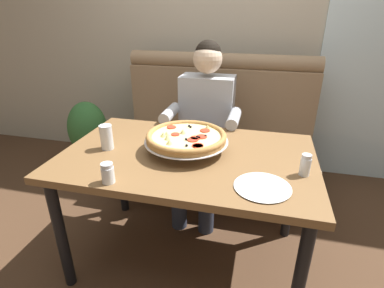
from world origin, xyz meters
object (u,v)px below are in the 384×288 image
drinking_glass (107,138)px  shaker_parmesan (305,166)px  potted_plant (89,134)px  patio_chair (343,99)px  pizza (186,137)px  plate_near_left (263,186)px  diner_main (204,120)px  dining_table (187,167)px  booth_bench (214,144)px  shaker_pepper_flakes (108,174)px

drinking_glass → shaker_parmesan: bearing=-2.3°
potted_plant → patio_chair: bearing=28.3°
shaker_parmesan → drinking_glass: drinking_glass is taller
pizza → shaker_parmesan: size_ratio=4.26×
plate_near_left → drinking_glass: bearing=166.7°
pizza → drinking_glass: drinking_glass is taller
plate_near_left → potted_plant: (-1.61, 1.13, -0.37)m
diner_main → shaker_parmesan: size_ratio=11.70×
potted_plant → pizza: bearing=-35.4°
dining_table → drinking_glass: (-0.46, -0.05, 0.15)m
pizza → potted_plant: bearing=144.6°
plate_near_left → potted_plant: size_ratio=0.36×
drinking_glass → patio_chair: drinking_glass is taller
booth_bench → drinking_glass: size_ratio=11.55×
pizza → diner_main: bearing=92.2°
dining_table → potted_plant: dining_table is taller
drinking_glass → plate_near_left: bearing=-13.3°
dining_table → drinking_glass: drinking_glass is taller
shaker_pepper_flakes → shaker_parmesan: bearing=18.0°
shaker_pepper_flakes → drinking_glass: bearing=119.0°
booth_bench → dining_table: size_ratio=1.18×
plate_near_left → drinking_glass: drinking_glass is taller
drinking_glass → patio_chair: size_ratio=0.16×
dining_table → pizza: size_ratio=2.96×
plate_near_left → shaker_parmesan: bearing=40.7°
shaker_parmesan → potted_plant: bearing=151.8°
pizza → patio_chair: same height
plate_near_left → drinking_glass: size_ratio=1.82×
pizza → patio_chair: (1.27, 2.16, -0.30)m
shaker_parmesan → potted_plant: (-1.80, 0.97, -0.40)m
pizza → shaker_parmesan: (0.62, -0.12, -0.03)m
diner_main → pizza: diner_main is taller
diner_main → patio_chair: size_ratio=1.48×
pizza → shaker_parmesan: bearing=-11.4°
plate_near_left → patio_chair: bearing=71.0°
pizza → patio_chair: size_ratio=0.54×
diner_main → potted_plant: (-1.16, 0.24, -0.32)m
booth_bench → potted_plant: size_ratio=2.32×
diner_main → pizza: size_ratio=2.75×
diner_main → drinking_glass: bearing=-121.5°
dining_table → pizza: 0.17m
dining_table → shaker_parmesan: size_ratio=12.61×
dining_table → patio_chair: patio_chair is taller
dining_table → patio_chair: 2.54m
diner_main → shaker_pepper_flakes: bearing=-103.2°
patio_chair → shaker_pepper_flakes: bearing=-120.8°
booth_bench → patio_chair: bearing=45.9°
dining_table → potted_plant: 1.51m
drinking_glass → potted_plant: bearing=128.9°
pizza → shaker_pepper_flakes: 0.49m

